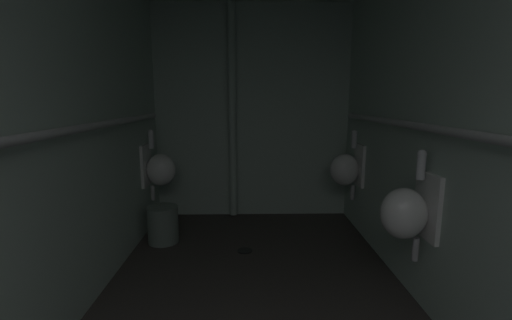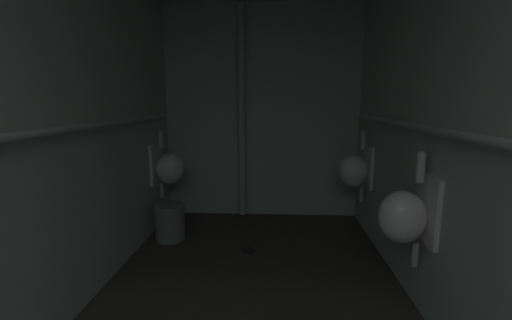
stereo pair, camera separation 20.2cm
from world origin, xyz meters
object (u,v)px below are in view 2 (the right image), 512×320
urinal_right_mid (406,215)px  urinal_right_far (355,170)px  floor_drain (248,250)px  waste_bin (170,222)px  standpipe_back_wall (242,114)px  urinal_left_mid (168,167)px

urinal_right_mid → urinal_right_far: 1.43m
urinal_right_far → floor_drain: size_ratio=5.39×
urinal_right_far → waste_bin: size_ratio=2.08×
standpipe_back_wall → urinal_right_far: bearing=-20.8°
urinal_right_mid → urinal_right_far: (0.00, 1.43, 0.00)m
floor_drain → waste_bin: bearing=164.3°
urinal_right_far → floor_drain: 1.37m
floor_drain → urinal_right_far: bearing=25.5°
urinal_right_mid → standpipe_back_wall: bearing=122.9°
urinal_right_far → standpipe_back_wall: bearing=159.2°
urinal_left_mid → floor_drain: (0.91, -0.54, -0.68)m
urinal_left_mid → urinal_right_mid: same height
urinal_left_mid → floor_drain: urinal_left_mid is taller
floor_drain → waste_bin: size_ratio=0.38×
urinal_right_mid → waste_bin: (-1.89, 1.14, -0.50)m
urinal_right_mid → waste_bin: urinal_right_mid is taller
urinal_left_mid → floor_drain: size_ratio=5.39×
urinal_left_mid → urinal_right_far: same height
urinal_right_far → waste_bin: 1.98m
urinal_left_mid → urinal_right_far: size_ratio=1.00×
waste_bin → urinal_right_far: bearing=8.6°
waste_bin → urinal_right_mid: bearing=-31.2°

